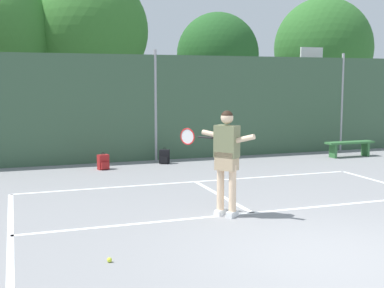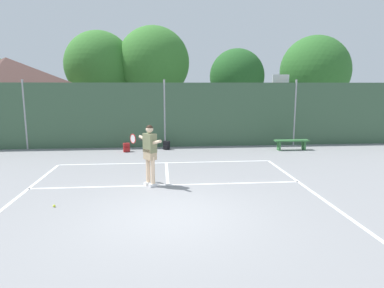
{
  "view_description": "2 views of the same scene",
  "coord_description": "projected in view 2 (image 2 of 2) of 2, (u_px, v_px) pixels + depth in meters",
  "views": [
    {
      "loc": [
        -3.99,
        -5.61,
        2.36
      ],
      "look_at": [
        -0.1,
        5.46,
        0.9
      ],
      "focal_mm": 47.81,
      "sensor_mm": 36.0,
      "label": 1
    },
    {
      "loc": [
        -0.18,
        -7.61,
        3.03
      ],
      "look_at": [
        0.83,
        3.5,
        1.08
      ],
      "focal_mm": 32.07,
      "sensor_mm": 36.0,
      "label": 2
    }
  ],
  "objects": [
    {
      "name": "ground_plane",
      "position": [
        170.0,
        216.0,
        8.01
      ],
      "size": [
        120.0,
        120.0,
        0.0
      ],
      "primitive_type": "plane",
      "color": "gray"
    },
    {
      "name": "treeline_backdrop",
      "position": [
        188.0,
        69.0,
        24.37
      ],
      "size": [
        26.97,
        4.63,
        7.06
      ],
      "color": "brown",
      "rests_on": "ground"
    },
    {
      "name": "chainlink_fence",
      "position": [
        165.0,
        115.0,
        16.57
      ],
      "size": [
        26.09,
        0.09,
        3.26
      ],
      "color": "#38563D",
      "rests_on": "ground"
    },
    {
      "name": "clubhouse_building",
      "position": [
        9.0,
        96.0,
        19.74
      ],
      "size": [
        6.93,
        5.01,
        4.54
      ],
      "color": "beige",
      "rests_on": "ground"
    },
    {
      "name": "basketball_hoop",
      "position": [
        280.0,
        98.0,
        18.55
      ],
      "size": [
        0.9,
        0.67,
        3.55
      ],
      "color": "#9E9EA3",
      "rests_on": "ground"
    },
    {
      "name": "backpack_red",
      "position": [
        127.0,
        148.0,
        15.55
      ],
      "size": [
        0.32,
        0.3,
        0.46
      ],
      "color": "maroon",
      "rests_on": "ground"
    },
    {
      "name": "court_markings",
      "position": [
        169.0,
        206.0,
        8.64
      ],
      "size": [
        8.3,
        11.1,
        0.01
      ],
      "color": "white",
      "rests_on": "ground"
    },
    {
      "name": "backpack_black",
      "position": [
        166.0,
        145.0,
        16.1
      ],
      "size": [
        0.33,
        0.33,
        0.46
      ],
      "color": "black",
      "rests_on": "ground"
    },
    {
      "name": "courtside_bench",
      "position": [
        291.0,
        142.0,
        15.95
      ],
      "size": [
        1.6,
        0.36,
        0.48
      ],
      "color": "#336B38",
      "rests_on": "ground"
    },
    {
      "name": "tennis_player",
      "position": [
        150.0,
        150.0,
        10.18
      ],
      "size": [
        1.0,
        1.11,
        1.85
      ],
      "color": "silver",
      "rests_on": "ground"
    },
    {
      "name": "tennis_ball",
      "position": [
        54.0,
        206.0,
        8.56
      ],
      "size": [
        0.07,
        0.07,
        0.07
      ],
      "primitive_type": "sphere",
      "color": "#CCE033",
      "rests_on": "ground"
    }
  ]
}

